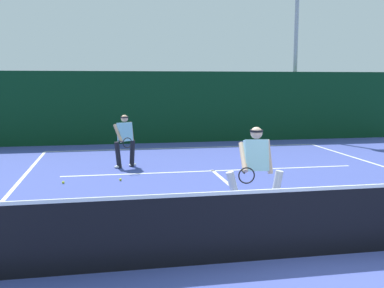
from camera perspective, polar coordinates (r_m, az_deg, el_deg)
ground_plane at (r=6.87m, az=15.18°, el=-13.55°), size 80.00×80.00×0.00m
court_line_baseline_far at (r=16.86m, az=-0.80°, el=-0.48°), size 10.13×0.10×0.01m
court_line_service at (r=12.58m, az=2.68°, el=-3.41°), size 8.26×0.10×0.01m
court_line_centre at (r=9.70m, az=6.89°, el=-6.92°), size 0.10×6.40×0.01m
tennis_net at (r=6.70m, az=15.34°, el=-9.40°), size 11.10×0.09×1.07m
player_near at (r=8.44m, az=8.06°, el=-2.86°), size 1.10×0.87×1.66m
player_far at (r=13.10m, az=-8.50°, el=0.65°), size 0.70×0.95×1.53m
tennis_ball at (r=11.46m, az=-16.01°, el=-4.70°), size 0.07×0.07×0.07m
tennis_ball_extra at (r=11.47m, az=-9.06°, el=-4.48°), size 0.07×0.07×0.07m
back_fence_windscreen at (r=18.28m, az=-1.67°, el=4.69°), size 18.95×0.12×2.87m
light_pole at (r=20.71m, az=13.07°, el=13.72°), size 0.55×0.44×7.56m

